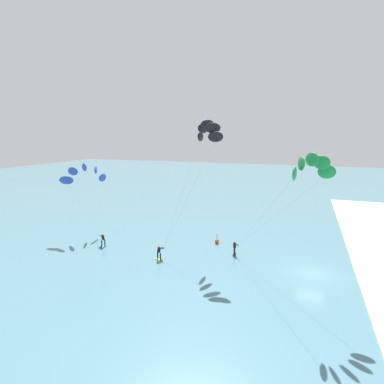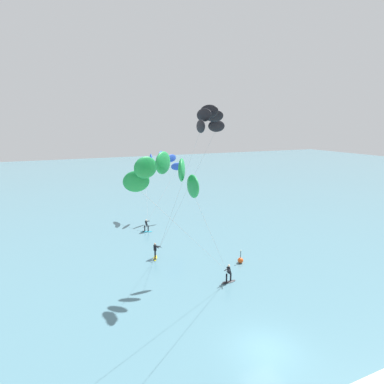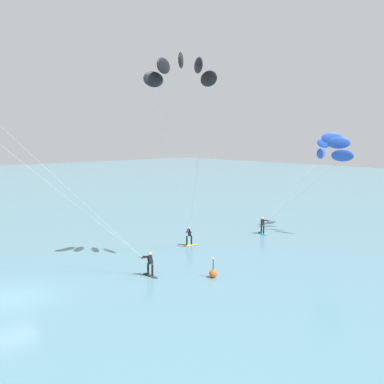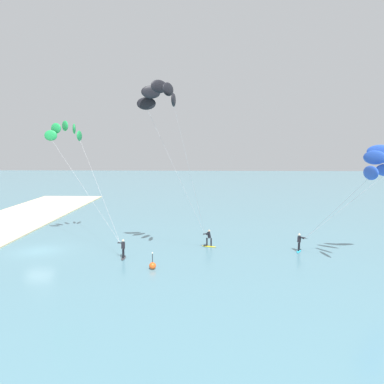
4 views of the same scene
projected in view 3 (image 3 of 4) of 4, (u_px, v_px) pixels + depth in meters
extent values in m
plane|color=slate|center=(14.00, 298.00, 25.58)|extent=(240.00, 240.00, 0.00)
ellipsoid|color=yellow|center=(189.00, 245.00, 37.80)|extent=(0.87, 1.53, 0.08)
cube|color=black|center=(185.00, 245.00, 37.64)|extent=(0.37, 0.36, 0.02)
cylinder|color=black|center=(191.00, 240.00, 37.82)|extent=(0.14, 0.14, 0.78)
cylinder|color=black|center=(187.00, 241.00, 37.66)|extent=(0.14, 0.14, 0.78)
cube|color=black|center=(189.00, 233.00, 37.66)|extent=(0.39, 0.41, 0.63)
sphere|color=tan|center=(189.00, 228.00, 37.60)|extent=(0.20, 0.20, 0.20)
cylinder|color=black|center=(189.00, 232.00, 37.09)|extent=(0.39, 0.43, 0.03)
cylinder|color=black|center=(190.00, 231.00, 37.35)|extent=(0.58, 0.34, 0.15)
cylinder|color=black|center=(188.00, 231.00, 37.37)|extent=(0.30, 0.59, 0.15)
ellipsoid|color=black|center=(153.00, 79.00, 30.50)|extent=(0.40, 1.71, 1.10)
ellipsoid|color=black|center=(163.00, 66.00, 30.32)|extent=(0.88, 1.71, 1.10)
ellipsoid|color=black|center=(181.00, 60.00, 30.16)|extent=(1.38, 1.47, 1.10)
ellipsoid|color=black|center=(198.00, 65.00, 30.10)|extent=(1.67, 1.01, 1.10)
ellipsoid|color=black|center=(209.00, 79.00, 30.15)|extent=(1.71, 0.40, 1.10)
cylinder|color=#B2B2B7|center=(173.00, 165.00, 33.82)|extent=(2.12, 5.23, 11.89)
cylinder|color=#B2B2B7|center=(198.00, 165.00, 33.64)|extent=(5.01, 2.60, 11.89)
ellipsoid|color=#333338|center=(150.00, 275.00, 29.56)|extent=(1.52, 0.46, 0.08)
cube|color=black|center=(146.00, 273.00, 29.84)|extent=(0.30, 0.31, 0.02)
cylinder|color=black|center=(152.00, 270.00, 29.36)|extent=(0.14, 0.14, 0.78)
cylinder|color=black|center=(148.00, 269.00, 29.66)|extent=(0.14, 0.14, 0.78)
cube|color=black|center=(150.00, 260.00, 29.42)|extent=(0.34, 0.32, 0.63)
sphere|color=beige|center=(150.00, 254.00, 29.36)|extent=(0.20, 0.20, 0.20)
cylinder|color=black|center=(142.00, 257.00, 29.45)|extent=(0.43, 0.39, 0.03)
cylinder|color=black|center=(146.00, 257.00, 29.31)|extent=(0.35, 0.58, 0.15)
cylinder|color=black|center=(146.00, 257.00, 29.53)|extent=(0.60, 0.29, 0.15)
cylinder|color=#B2B2B7|center=(67.00, 188.00, 30.15)|extent=(9.11, 6.10, 9.23)
cylinder|color=#B2B2B7|center=(58.00, 191.00, 28.60)|extent=(7.00, 8.44, 9.23)
ellipsoid|color=#23ADD1|center=(262.00, 233.00, 42.33)|extent=(1.53, 0.88, 0.08)
cube|color=black|center=(260.00, 232.00, 42.71)|extent=(0.37, 0.37, 0.02)
cylinder|color=black|center=(264.00, 230.00, 42.07)|extent=(0.14, 0.14, 0.78)
cylinder|color=black|center=(261.00, 229.00, 42.48)|extent=(0.14, 0.14, 0.78)
cube|color=black|center=(263.00, 222.00, 42.19)|extent=(0.41, 0.40, 0.63)
sphere|color=beige|center=(263.00, 218.00, 42.14)|extent=(0.20, 0.20, 0.20)
cylinder|color=black|center=(268.00, 221.00, 42.23)|extent=(0.35, 0.46, 0.03)
cylinder|color=black|center=(265.00, 220.00, 42.30)|extent=(0.24, 0.60, 0.15)
cylinder|color=black|center=(266.00, 221.00, 42.09)|extent=(0.56, 0.39, 0.15)
ellipsoid|color=blue|center=(342.00, 156.00, 39.63)|extent=(2.15, 0.63, 1.10)
ellipsoid|color=blue|center=(339.00, 143.00, 40.38)|extent=(1.98, 1.37, 1.10)
ellipsoid|color=blue|center=(332.00, 138.00, 41.84)|extent=(1.52, 1.90, 1.10)
ellipsoid|color=blue|center=(325.00, 142.00, 43.41)|extent=(0.82, 2.14, 1.10)
ellipsoid|color=blue|center=(321.00, 153.00, 44.45)|extent=(0.63, 2.15, 1.10)
cylinder|color=#B2B2B7|center=(304.00, 191.00, 40.95)|extent=(5.63, 3.51, 6.15)
cylinder|color=#B2B2B7|center=(295.00, 188.00, 43.36)|extent=(1.70, 6.41, 6.15)
sphere|color=#EA5119|center=(213.00, 273.00, 29.24)|extent=(0.56, 0.56, 0.56)
cylinder|color=#262628|center=(213.00, 264.00, 29.16)|extent=(0.06, 0.06, 0.70)
sphere|color=#F2F2CC|center=(213.00, 259.00, 29.10)|extent=(0.12, 0.12, 0.12)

